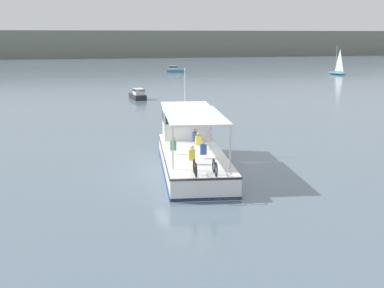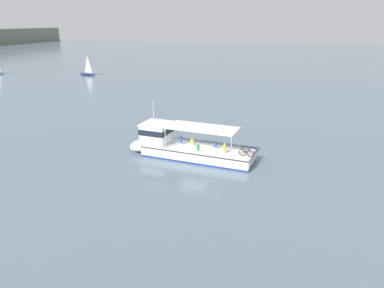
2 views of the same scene
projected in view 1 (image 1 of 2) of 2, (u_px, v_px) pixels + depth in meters
The scene contains 6 objects.
ground_plane at pixel (179, 172), 28.96m from camera, with size 400.00×400.00×0.00m, color slate.
distant_shoreline at pixel (70, 44), 179.26m from camera, with size 400.00×28.00×8.65m, color slate.
ferry_main at pixel (190, 147), 30.39m from camera, with size 4.95×13.03×5.32m.
sailboat_horizon_west at pixel (337, 72), 99.43m from camera, with size 2.26×4.98×5.40m.
motorboat_near_port at pixel (138, 94), 61.49m from camera, with size 1.57×3.69×1.26m.
motorboat_far_left at pixel (175, 70), 105.38m from camera, with size 3.83×2.52×1.26m.
Camera 1 is at (-6.37, -27.34, 7.29)m, focal length 49.90 mm.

